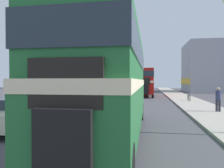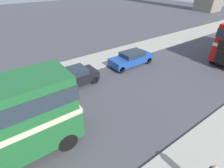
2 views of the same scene
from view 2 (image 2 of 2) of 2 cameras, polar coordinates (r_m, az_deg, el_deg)
name	(u,v)px [view 2 (image 2 of 2)]	position (r m, az deg, el deg)	size (l,w,h in m)	color
ground_plane	(5,150)	(11.38, -31.52, -17.86)	(120.00, 120.00, 0.00)	#47474C
car_parked_mid	(71,78)	(14.55, -13.37, 1.94)	(1.78, 4.56, 1.46)	black
car_parked_far	(131,58)	(17.81, 6.29, 8.32)	(1.77, 4.47, 1.41)	#1E479E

